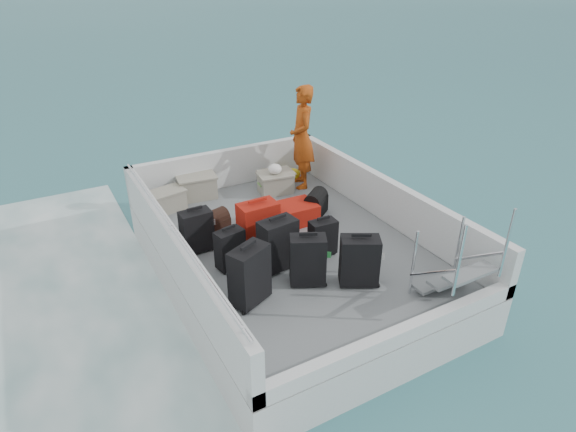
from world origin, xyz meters
name	(u,v)px	position (x,y,z in m)	size (l,w,h in m)	color
ground	(290,277)	(0.00, 0.00, 0.00)	(160.00, 160.00, 0.00)	#194F57
ferry_hull	(290,261)	(0.00, 0.00, 0.30)	(3.60, 5.00, 0.60)	silver
deck	(290,244)	(0.00, 0.00, 0.61)	(3.30, 4.70, 0.02)	slate
deck_fittings	(322,225)	(0.35, -0.32, 0.99)	(3.60, 5.00, 0.90)	silver
suitcase_0	(250,276)	(-1.11, -0.98, 1.00)	(0.50, 0.28, 0.76)	black
suitcase_1	(230,250)	(-1.02, -0.17, 0.91)	(0.38, 0.22, 0.58)	black
suitcase_2	(197,231)	(-1.26, 0.48, 0.94)	(0.44, 0.26, 0.63)	black
suitcase_3	(308,261)	(-0.30, -0.99, 0.97)	(0.45, 0.26, 0.69)	black
suitcase_4	(278,245)	(-0.46, -0.49, 0.99)	(0.50, 0.29, 0.73)	black
suitcase_5	(258,227)	(-0.49, 0.06, 1.00)	(0.55, 0.33, 0.75)	#A0160C
suitcase_6	(359,262)	(0.27, -1.31, 0.96)	(0.49, 0.29, 0.68)	black
suitcase_7	(323,238)	(0.25, -0.49, 0.89)	(0.38, 0.22, 0.54)	black
suitcase_8	(291,214)	(0.34, 0.56, 0.77)	(0.52, 0.78, 0.31)	#A0160C
duffel_0	(214,226)	(-0.91, 0.77, 0.78)	(0.46, 0.30, 0.32)	black
duffel_1	(265,219)	(-0.11, 0.62, 0.78)	(0.44, 0.30, 0.32)	black
duffel_2	(316,205)	(0.84, 0.63, 0.78)	(0.43, 0.30, 0.32)	black
crate_0	(167,201)	(-1.27, 1.97, 0.78)	(0.54, 0.37, 0.32)	gray
crate_1	(197,187)	(-0.66, 2.20, 0.81)	(0.64, 0.44, 0.38)	gray
crate_2	(275,184)	(0.64, 1.70, 0.79)	(0.56, 0.39, 0.34)	gray
crate_3	(276,182)	(0.70, 1.77, 0.79)	(0.57, 0.39, 0.34)	gray
yellow_bag	(293,174)	(1.22, 2.07, 0.73)	(0.28, 0.26, 0.22)	gold
white_bag	(275,171)	(0.64, 1.70, 1.05)	(0.24, 0.24, 0.18)	white
passenger	(302,138)	(1.22, 1.76, 1.55)	(0.69, 0.44, 1.87)	orange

